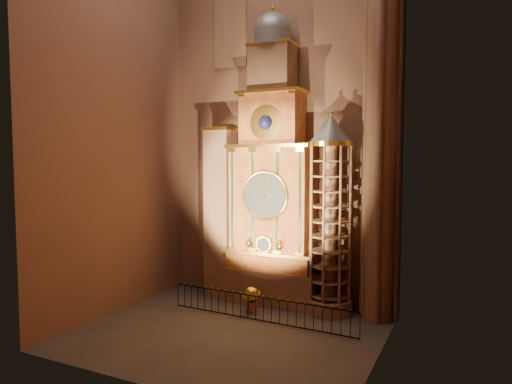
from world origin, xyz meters
The scene contains 11 objects.
floor centered at (0.00, 0.00, 0.00)m, with size 14.00×14.00×0.00m, color #383330.
wall_back centered at (0.00, 6.00, 11.00)m, with size 22.00×22.00×0.00m, color #845A47.
wall_left centered at (-7.00, 0.00, 11.00)m, with size 22.00×22.00×0.00m, color #845A47.
wall_right centered at (7.00, 0.00, 11.00)m, with size 22.00×22.00×0.00m, color #845A47.
astronomical_clock centered at (0.00, 4.96, 6.68)m, with size 5.60×2.41×16.70m.
portrait_tower centered at (-3.40, 4.98, 5.15)m, with size 1.80×1.60×10.20m.
stair_turret centered at (3.50, 4.70, 5.27)m, with size 2.50×2.50×10.80m.
gothic_pier centered at (6.10, 5.00, 11.00)m, with size 2.04×2.04×22.00m.
stained_glass_window centered at (-3.20, 5.92, 16.50)m, with size 2.20×0.14×5.20m.
celestial_globe centered at (-0.26, 2.84, 0.86)m, with size 1.15×1.11×1.43m.
iron_railing centered at (0.75, 1.73, 0.70)m, with size 10.33×0.45×1.29m.
Camera 1 is at (10.48, -18.78, 8.25)m, focal length 32.00 mm.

